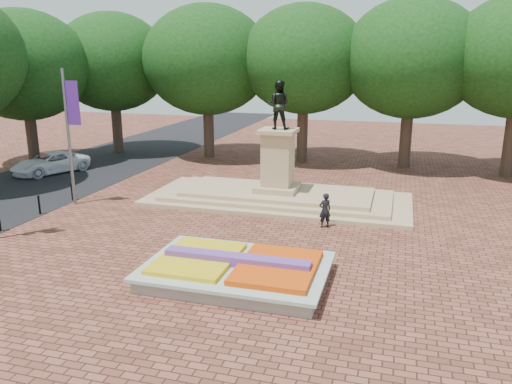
{
  "coord_description": "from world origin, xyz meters",
  "views": [
    {
      "loc": [
        6.12,
        -17.2,
        7.49
      ],
      "look_at": [
        0.64,
        1.65,
        2.2
      ],
      "focal_mm": 35.0,
      "sensor_mm": 36.0,
      "label": 1
    }
  ],
  "objects_px": {
    "monument": "(278,185)",
    "pedestrian": "(325,210)",
    "van": "(50,163)",
    "flower_bed": "(237,270)"
  },
  "relations": [
    {
      "from": "flower_bed",
      "to": "monument",
      "type": "xyz_separation_m",
      "value": [
        -1.03,
        10.0,
        0.5
      ]
    },
    {
      "from": "flower_bed",
      "to": "pedestrian",
      "type": "height_order",
      "value": "pedestrian"
    },
    {
      "from": "monument",
      "to": "van",
      "type": "height_order",
      "value": "monument"
    },
    {
      "from": "van",
      "to": "flower_bed",
      "type": "bearing_deg",
      "value": -12.09
    },
    {
      "from": "monument",
      "to": "van",
      "type": "bearing_deg",
      "value": 171.83
    },
    {
      "from": "monument",
      "to": "van",
      "type": "relative_size",
      "value": 2.78
    },
    {
      "from": "flower_bed",
      "to": "van",
      "type": "bearing_deg",
      "value": 144.47
    },
    {
      "from": "van",
      "to": "pedestrian",
      "type": "relative_size",
      "value": 3.13
    },
    {
      "from": "van",
      "to": "monument",
      "type": "bearing_deg",
      "value": 15.28
    },
    {
      "from": "monument",
      "to": "pedestrian",
      "type": "distance_m",
      "value": 4.73
    }
  ]
}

